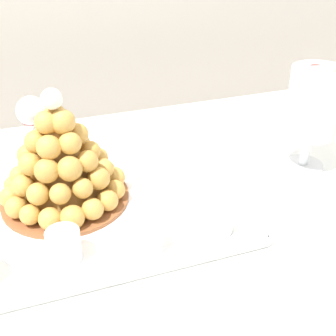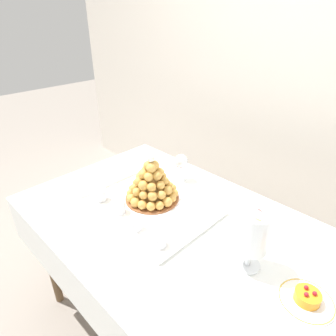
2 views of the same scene
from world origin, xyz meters
name	(u,v)px [view 2 (image 2 of 2)]	position (x,y,z in m)	size (l,w,h in m)	color
ground_plane	(181,336)	(0.00, 0.00, 0.00)	(12.00, 12.00, 0.00)	gray
backdrop_wall	(320,71)	(0.00, 1.15, 1.25)	(4.80, 0.10, 2.50)	silver
buffet_table	(185,243)	(0.00, 0.00, 0.67)	(1.55, 0.90, 0.76)	brown
serving_tray	(150,207)	(-0.21, -0.01, 0.76)	(0.57, 0.43, 0.02)	white
croquembouche	(152,183)	(-0.25, 0.04, 0.85)	(0.26, 0.26, 0.24)	brown
dessert_cup_left	(100,195)	(-0.42, -0.14, 0.79)	(0.06, 0.06, 0.05)	silver
dessert_cup_mid_left	(119,207)	(-0.28, -0.13, 0.79)	(0.06, 0.06, 0.06)	silver
dessert_cup_centre	(136,224)	(-0.14, -0.15, 0.79)	(0.05, 0.05, 0.06)	silver
dessert_cup_mid_right	(159,240)	(0.00, -0.15, 0.79)	(0.06, 0.06, 0.05)	silver
macaron_goblet	(253,232)	(0.29, 0.01, 0.91)	(0.12, 0.12, 0.24)	white
fruit_tart_plate	(307,299)	(0.50, 0.01, 0.77)	(0.17, 0.17, 0.05)	white
wine_glass	(181,162)	(-0.29, 0.28, 0.86)	(0.07, 0.07, 0.15)	silver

